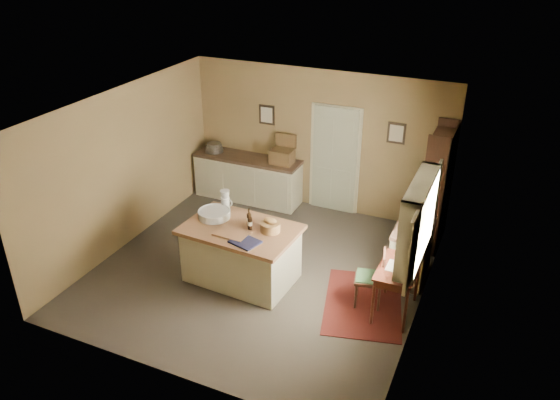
# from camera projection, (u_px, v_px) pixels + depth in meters

# --- Properties ---
(ground) EXTENTS (5.00, 5.00, 0.00)m
(ground) POSITION_uv_depth(u_px,v_px,m) (261.00, 270.00, 8.79)
(ground) COLOR #4A4138
(ground) RESTS_ON ground
(wall_back) EXTENTS (5.00, 0.10, 2.70)m
(wall_back) POSITION_uv_depth(u_px,v_px,m) (318.00, 141.00, 10.21)
(wall_back) COLOR olive
(wall_back) RESTS_ON ground
(wall_front) EXTENTS (5.00, 0.10, 2.70)m
(wall_front) POSITION_uv_depth(u_px,v_px,m) (163.00, 285.00, 6.14)
(wall_front) COLOR olive
(wall_front) RESTS_ON ground
(wall_left) EXTENTS (0.10, 5.00, 2.70)m
(wall_left) POSITION_uv_depth(u_px,v_px,m) (125.00, 168.00, 9.09)
(wall_left) COLOR olive
(wall_left) RESTS_ON ground
(wall_right) EXTENTS (0.10, 5.00, 2.70)m
(wall_right) POSITION_uv_depth(u_px,v_px,m) (428.00, 229.00, 7.27)
(wall_right) COLOR olive
(wall_right) RESTS_ON ground
(ceiling) EXTENTS (5.00, 5.00, 0.00)m
(ceiling) POSITION_uv_depth(u_px,v_px,m) (258.00, 108.00, 7.56)
(ceiling) COLOR silver
(ceiling) RESTS_ON wall_back
(door) EXTENTS (0.97, 0.06, 2.11)m
(door) POSITION_uv_depth(u_px,v_px,m) (335.00, 159.00, 10.19)
(door) COLOR #A4A98C
(door) RESTS_ON ground
(framed_prints) EXTENTS (2.82, 0.02, 0.38)m
(framed_prints) POSITION_uv_depth(u_px,v_px,m) (329.00, 124.00, 9.95)
(framed_prints) COLOR black
(framed_prints) RESTS_ON ground
(window) EXTENTS (0.25, 1.99, 1.12)m
(window) POSITION_uv_depth(u_px,v_px,m) (421.00, 221.00, 7.04)
(window) COLOR beige
(window) RESTS_ON ground
(work_island) EXTENTS (1.77, 1.21, 1.20)m
(work_island) POSITION_uv_depth(u_px,v_px,m) (241.00, 252.00, 8.38)
(work_island) COLOR beige
(work_island) RESTS_ON ground
(sideboard) EXTENTS (2.16, 0.61, 1.18)m
(sideboard) POSITION_uv_depth(u_px,v_px,m) (248.00, 177.00, 10.85)
(sideboard) COLOR beige
(sideboard) RESTS_ON ground
(rug) EXTENTS (1.45, 1.82, 0.01)m
(rug) POSITION_uv_depth(u_px,v_px,m) (363.00, 303.00, 8.01)
(rug) COLOR #450F0D
(rug) RESTS_ON ground
(writing_desk) EXTENTS (0.53, 0.86, 0.82)m
(writing_desk) POSITION_uv_depth(u_px,v_px,m) (398.00, 273.00, 7.55)
(writing_desk) COLOR #34150E
(writing_desk) RESTS_ON ground
(desk_chair) EXTENTS (0.48, 0.48, 0.87)m
(desk_chair) POSITION_uv_depth(u_px,v_px,m) (369.00, 278.00, 7.83)
(desk_chair) COLOR #321C14
(desk_chair) RESTS_ON ground
(right_cabinet) EXTENTS (0.53, 0.96, 0.99)m
(right_cabinet) POSITION_uv_depth(u_px,v_px,m) (411.00, 251.00, 8.44)
(right_cabinet) COLOR beige
(right_cabinet) RESTS_ON ground
(shelving_unit) EXTENTS (0.36, 0.95, 2.11)m
(shelving_unit) POSITION_uv_depth(u_px,v_px,m) (440.00, 188.00, 9.08)
(shelving_unit) COLOR #321C14
(shelving_unit) RESTS_ON ground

